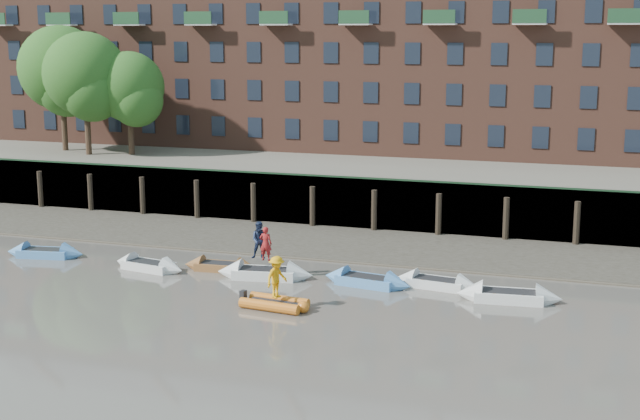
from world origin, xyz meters
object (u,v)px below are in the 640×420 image
at_px(person_rib_crew, 277,277).
at_px(rowboat_4, 367,281).
at_px(rowboat_5, 437,283).
at_px(rowboat_0, 45,253).
at_px(person_rower_b, 260,240).
at_px(rowboat_6, 509,296).
at_px(person_rower_a, 266,244).
at_px(rib_tender, 277,303).
at_px(rowboat_2, 221,266).
at_px(rowboat_1, 149,266).
at_px(rowboat_3, 265,273).

bearing_deg(person_rib_crew, rowboat_4, -10.43).
bearing_deg(rowboat_4, rowboat_5, 21.05).
height_order(rowboat_0, person_rower_b, person_rower_b).
height_order(rowboat_6, person_rower_b, person_rower_b).
bearing_deg(rowboat_6, person_rower_a, 174.11).
xyz_separation_m(rowboat_0, person_rib_crew, (15.38, -4.73, 1.23)).
xyz_separation_m(rib_tender, person_rower_b, (-2.64, 4.64, 1.66)).
height_order(rowboat_4, person_rower_a, person_rower_a).
relative_size(rowboat_4, person_rower_b, 2.47).
bearing_deg(rowboat_6, person_rib_crew, -161.64).
bearing_deg(rib_tender, rowboat_0, 169.43).
bearing_deg(person_rower_b, rowboat_4, -16.81).
relative_size(rowboat_4, rowboat_5, 1.05).
bearing_deg(rowboat_2, rowboat_6, -7.27).
xyz_separation_m(rowboat_2, rowboat_6, (14.76, -0.84, 0.04)).
bearing_deg(person_rower_a, rowboat_6, 175.68).
relative_size(rowboat_1, rowboat_3, 0.88).
relative_size(rowboat_0, rowboat_4, 0.97).
xyz_separation_m(rowboat_6, person_rower_b, (-12.34, 0.32, 1.65)).
bearing_deg(person_rower_a, rowboat_4, -179.14).
height_order(rowboat_1, rib_tender, rowboat_1).
relative_size(rowboat_2, rowboat_4, 0.86).
height_order(rowboat_3, person_rower_b, person_rower_b).
bearing_deg(person_rower_a, rowboat_3, -43.94).
distance_m(rowboat_0, person_rower_a, 13.24).
bearing_deg(rowboat_3, rowboat_2, 157.12).
distance_m(person_rower_a, person_rower_b, 0.48).
xyz_separation_m(rowboat_3, rowboat_5, (8.49, 1.05, -0.03)).
distance_m(rowboat_1, person_rower_a, 6.61).
relative_size(rowboat_2, rowboat_5, 0.91).
relative_size(rowboat_0, person_rower_b, 2.39).
distance_m(rowboat_0, rowboat_5, 21.54).
bearing_deg(rowboat_5, rowboat_2, -169.91).
distance_m(rib_tender, person_rower_b, 5.59).
xyz_separation_m(rowboat_6, person_rib_crew, (-9.70, -4.30, 1.21)).
height_order(rowboat_6, person_rower_a, person_rower_a).
xyz_separation_m(rowboat_0, rowboat_4, (18.22, 0.08, 0.01)).
height_order(rowboat_2, person_rower_b, person_rower_b).
distance_m(rowboat_5, person_rib_crew, 8.35).
xyz_separation_m(rowboat_1, person_rib_crew, (8.65, -4.09, 1.24)).
height_order(person_rower_b, person_rib_crew, person_rower_b).
xyz_separation_m(rowboat_5, person_rib_crew, (-6.16, -5.51, 1.23)).
bearing_deg(rowboat_0, rowboat_6, -10.53).
xyz_separation_m(rowboat_5, person_rower_a, (-8.40, -1.14, 1.59)).
bearing_deg(person_rower_b, rib_tender, -78.96).
relative_size(rowboat_0, rowboat_6, 0.92).
relative_size(rowboat_1, rowboat_4, 0.95).
xyz_separation_m(rowboat_1, rowboat_2, (3.59, 1.06, -0.01)).
relative_size(rowboat_1, person_rib_crew, 2.33).
distance_m(rowboat_2, rib_tender, 7.22).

